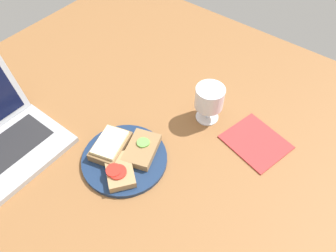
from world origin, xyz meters
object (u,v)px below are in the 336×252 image
object	(u,v)px
sandwich_with_cucumber	(141,149)
wine_glass	(209,99)
plate	(125,159)
sandwich_with_cheese	(111,145)
napkin	(256,142)
sandwich_with_tomato	(119,171)

from	to	relation	value
sandwich_with_cucumber	wine_glass	world-z (taller)	wine_glass
plate	wine_glass	distance (cm)	28.02
sandwich_with_cheese	sandwich_with_cucumber	size ratio (longest dim) A/B	1.01
wine_glass	plate	bearing A→B (deg)	161.36
sandwich_with_cheese	wine_glass	xyz separation A→B (cm)	(25.74, -13.35, 4.85)
napkin	wine_glass	bearing A→B (deg)	92.11
sandwich_with_cucumber	napkin	bearing A→B (deg)	-44.74
plate	napkin	bearing A→B (deg)	-42.72
sandwich_with_cheese	plate	bearing A→B (deg)	-89.89
sandwich_with_tomato	plate	bearing A→B (deg)	29.17
sandwich_with_tomato	sandwich_with_cucumber	xyz separation A→B (cm)	(8.32, 0.03, -0.08)
wine_glass	sandwich_with_cheese	bearing A→B (deg)	152.58
sandwich_with_cucumber	wine_glass	bearing A→B (deg)	-16.41
sandwich_with_tomato	sandwich_with_cucumber	bearing A→B (deg)	0.21
plate	napkin	world-z (taller)	plate
sandwich_with_tomato	wine_glass	size ratio (longest dim) A/B	1.07
plate	wine_glass	size ratio (longest dim) A/B	1.97
sandwich_with_cucumber	sandwich_with_tomato	bearing A→B (deg)	-179.79
wine_glass	sandwich_with_cucumber	bearing A→B (deg)	163.59
plate	napkin	xyz separation A→B (cm)	(26.30, -24.29, -0.37)
sandwich_with_cucumber	wine_glass	xyz separation A→B (cm)	(21.60, -6.36, 5.25)
sandwich_with_tomato	sandwich_with_cucumber	distance (cm)	8.32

